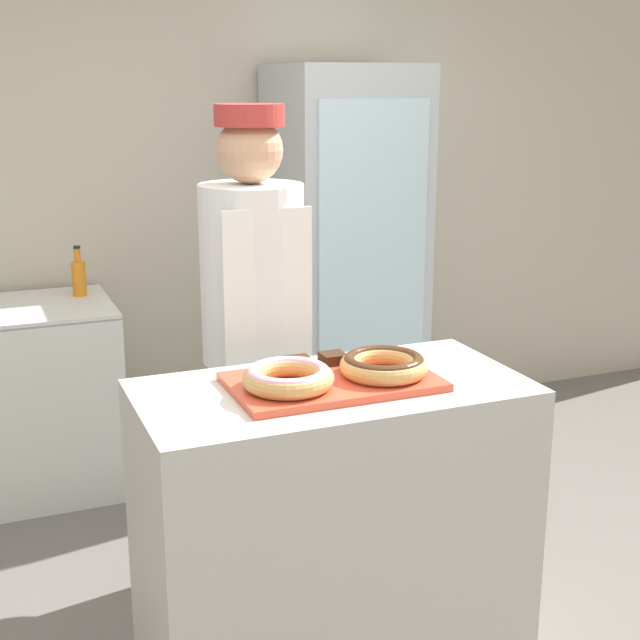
{
  "coord_description": "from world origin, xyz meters",
  "views": [
    {
      "loc": [
        -0.99,
        -2.34,
        1.86
      ],
      "look_at": [
        0.0,
        0.1,
        1.15
      ],
      "focal_mm": 50.0,
      "sensor_mm": 36.0,
      "label": 1
    }
  ],
  "objects_px": {
    "baker_person": "(254,337)",
    "brownie_back_left": "(298,362)",
    "serving_tray": "(332,382)",
    "chest_freezer": "(3,402)",
    "donut_chocolate_glaze": "(384,364)",
    "bottle_orange": "(79,276)",
    "beverage_fridge": "(345,262)",
    "donut_light_glaze": "(288,377)",
    "brownie_back_right": "(333,358)"
  },
  "relations": [
    {
      "from": "serving_tray",
      "to": "brownie_back_left",
      "type": "height_order",
      "value": "brownie_back_left"
    },
    {
      "from": "donut_light_glaze",
      "to": "brownie_back_left",
      "type": "height_order",
      "value": "donut_light_glaze"
    },
    {
      "from": "brownie_back_right",
      "to": "donut_light_glaze",
      "type": "bearing_deg",
      "value": -141.35
    },
    {
      "from": "brownie_back_left",
      "to": "bottle_orange",
      "type": "height_order",
      "value": "bottle_orange"
    },
    {
      "from": "beverage_fridge",
      "to": "donut_chocolate_glaze",
      "type": "bearing_deg",
      "value": -110.1
    },
    {
      "from": "serving_tray",
      "to": "bottle_orange",
      "type": "distance_m",
      "value": 1.93
    },
    {
      "from": "baker_person",
      "to": "chest_freezer",
      "type": "xyz_separation_m",
      "value": [
        -0.86,
        1.08,
        -0.5
      ]
    },
    {
      "from": "brownie_back_right",
      "to": "bottle_orange",
      "type": "distance_m",
      "value": 1.81
    },
    {
      "from": "serving_tray",
      "to": "brownie_back_right",
      "type": "height_order",
      "value": "brownie_back_right"
    },
    {
      "from": "beverage_fridge",
      "to": "baker_person",
      "type": "bearing_deg",
      "value": -127.78
    },
    {
      "from": "serving_tray",
      "to": "brownie_back_right",
      "type": "relative_size",
      "value": 8.17
    },
    {
      "from": "serving_tray",
      "to": "beverage_fridge",
      "type": "xyz_separation_m",
      "value": [
        0.8,
        1.74,
        -0.01
      ]
    },
    {
      "from": "donut_light_glaze",
      "to": "chest_freezer",
      "type": "distance_m",
      "value": 2.01
    },
    {
      "from": "brownie_back_right",
      "to": "chest_freezer",
      "type": "relative_size",
      "value": 0.07
    },
    {
      "from": "baker_person",
      "to": "bottle_orange",
      "type": "height_order",
      "value": "baker_person"
    },
    {
      "from": "chest_freezer",
      "to": "serving_tray",
      "type": "bearing_deg",
      "value": -62.95
    },
    {
      "from": "beverage_fridge",
      "to": "serving_tray",
      "type": "bearing_deg",
      "value": -114.78
    },
    {
      "from": "serving_tray",
      "to": "donut_light_glaze",
      "type": "bearing_deg",
      "value": -167.61
    },
    {
      "from": "donut_light_glaze",
      "to": "chest_freezer",
      "type": "height_order",
      "value": "donut_light_glaze"
    },
    {
      "from": "donut_chocolate_glaze",
      "to": "bottle_orange",
      "type": "bearing_deg",
      "value": 109.15
    },
    {
      "from": "serving_tray",
      "to": "bottle_orange",
      "type": "height_order",
      "value": "bottle_orange"
    },
    {
      "from": "donut_light_glaze",
      "to": "serving_tray",
      "type": "bearing_deg",
      "value": 12.39
    },
    {
      "from": "serving_tray",
      "to": "donut_chocolate_glaze",
      "type": "height_order",
      "value": "donut_chocolate_glaze"
    },
    {
      "from": "chest_freezer",
      "to": "donut_light_glaze",
      "type": "bearing_deg",
      "value": -67.49
    },
    {
      "from": "serving_tray",
      "to": "baker_person",
      "type": "height_order",
      "value": "baker_person"
    },
    {
      "from": "serving_tray",
      "to": "donut_chocolate_glaze",
      "type": "bearing_deg",
      "value": -12.39
    },
    {
      "from": "baker_person",
      "to": "brownie_back_left",
      "type": "bearing_deg",
      "value": -92.9
    },
    {
      "from": "donut_chocolate_glaze",
      "to": "beverage_fridge",
      "type": "bearing_deg",
      "value": 69.9
    },
    {
      "from": "baker_person",
      "to": "beverage_fridge",
      "type": "distance_m",
      "value": 1.36
    },
    {
      "from": "brownie_back_right",
      "to": "bottle_orange",
      "type": "bearing_deg",
      "value": 108.09
    },
    {
      "from": "bottle_orange",
      "to": "serving_tray",
      "type": "bearing_deg",
      "value": -74.85
    },
    {
      "from": "chest_freezer",
      "to": "bottle_orange",
      "type": "relative_size",
      "value": 4.31
    },
    {
      "from": "donut_chocolate_glaze",
      "to": "brownie_back_right",
      "type": "bearing_deg",
      "value": 119.03
    },
    {
      "from": "brownie_back_left",
      "to": "brownie_back_right",
      "type": "bearing_deg",
      "value": 0.0
    },
    {
      "from": "donut_chocolate_glaze",
      "to": "baker_person",
      "type": "xyz_separation_m",
      "value": [
        -0.19,
        0.69,
        -0.08
      ]
    },
    {
      "from": "baker_person",
      "to": "chest_freezer",
      "type": "distance_m",
      "value": 1.47
    },
    {
      "from": "baker_person",
      "to": "beverage_fridge",
      "type": "xyz_separation_m",
      "value": [
        0.83,
        1.08,
        0.02
      ]
    },
    {
      "from": "beverage_fridge",
      "to": "bottle_orange",
      "type": "distance_m",
      "value": 1.31
    },
    {
      "from": "serving_tray",
      "to": "bottle_orange",
      "type": "xyz_separation_m",
      "value": [
        -0.5,
        1.86,
        -0.01
      ]
    },
    {
      "from": "beverage_fridge",
      "to": "brownie_back_left",
      "type": "bearing_deg",
      "value": -118.28
    },
    {
      "from": "brownie_back_right",
      "to": "bottle_orange",
      "type": "relative_size",
      "value": 0.32
    },
    {
      "from": "donut_chocolate_glaze",
      "to": "beverage_fridge",
      "type": "xyz_separation_m",
      "value": [
        0.65,
        1.77,
        -0.06
      ]
    },
    {
      "from": "serving_tray",
      "to": "chest_freezer",
      "type": "height_order",
      "value": "serving_tray"
    },
    {
      "from": "brownie_back_right",
      "to": "baker_person",
      "type": "distance_m",
      "value": 0.54
    },
    {
      "from": "brownie_back_right",
      "to": "beverage_fridge",
      "type": "bearing_deg",
      "value": 65.11
    },
    {
      "from": "brownie_back_left",
      "to": "brownie_back_right",
      "type": "xyz_separation_m",
      "value": [
        0.12,
        0.0,
        0.0
      ]
    },
    {
      "from": "donut_chocolate_glaze",
      "to": "brownie_back_right",
      "type": "height_order",
      "value": "donut_chocolate_glaze"
    },
    {
      "from": "serving_tray",
      "to": "beverage_fridge",
      "type": "relative_size",
      "value": 0.32
    },
    {
      "from": "chest_freezer",
      "to": "baker_person",
      "type": "bearing_deg",
      "value": -51.62
    },
    {
      "from": "chest_freezer",
      "to": "bottle_orange",
      "type": "xyz_separation_m",
      "value": [
        0.39,
        0.11,
        0.53
      ]
    }
  ]
}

